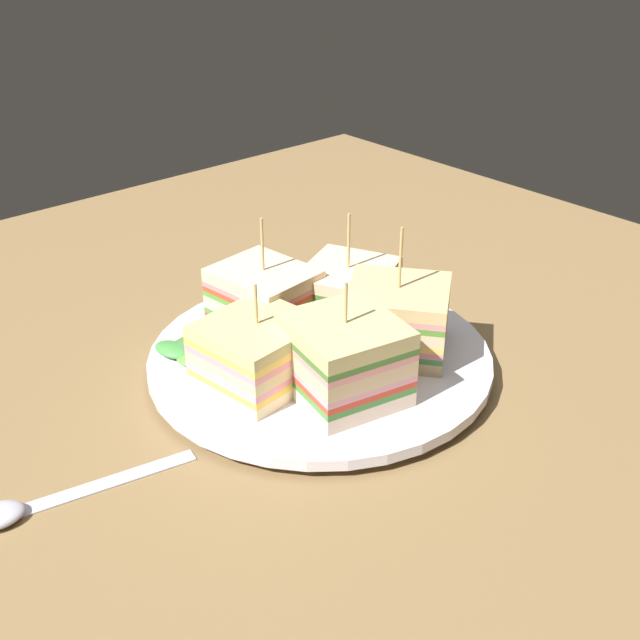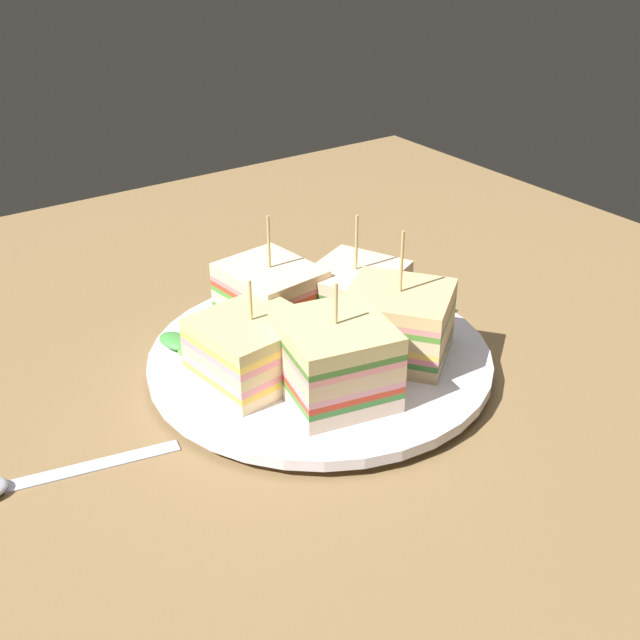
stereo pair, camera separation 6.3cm
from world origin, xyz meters
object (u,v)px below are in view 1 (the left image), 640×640
(sandwich_wedge_1, at_px, (261,354))
(sandwich_wedge_4, at_px, (347,294))
(sandwich_wedge_0, at_px, (265,300))
(sandwich_wedge_2, at_px, (344,359))
(chip_pile, at_px, (324,353))
(sandwich_wedge_3, at_px, (397,319))
(plate, at_px, (320,359))
(spoon, at_px, (30,504))

(sandwich_wedge_1, xyz_separation_m, sandwich_wedge_4, (0.03, -0.12, -0.00))
(sandwich_wedge_0, distance_m, sandwich_wedge_2, 0.12)
(sandwich_wedge_0, bearing_deg, chip_pile, -8.92)
(sandwich_wedge_2, distance_m, sandwich_wedge_3, 0.08)
(sandwich_wedge_1, relative_size, chip_pile, 1.37)
(sandwich_wedge_2, height_order, sandwich_wedge_4, sandwich_wedge_4)
(sandwich_wedge_2, distance_m, chip_pile, 0.05)
(plate, height_order, chip_pile, chip_pile)
(sandwich_wedge_3, bearing_deg, chip_pile, 34.80)
(sandwich_wedge_2, relative_size, chip_pile, 1.45)
(plate, distance_m, spoon, 0.25)
(spoon, bearing_deg, sandwich_wedge_0, -153.15)
(sandwich_wedge_1, height_order, sandwich_wedge_4, sandwich_wedge_4)
(sandwich_wedge_2, bearing_deg, plate, -12.85)
(plate, xyz_separation_m, sandwich_wedge_0, (0.06, 0.01, 0.03))
(plate, distance_m, sandwich_wedge_4, 0.07)
(chip_pile, distance_m, spoon, 0.24)
(sandwich_wedge_1, bearing_deg, sandwich_wedge_2, -63.13)
(spoon, bearing_deg, sandwich_wedge_2, 178.53)
(sandwich_wedge_0, height_order, chip_pile, sandwich_wedge_0)
(plate, relative_size, sandwich_wedge_2, 2.99)
(sandwich_wedge_3, height_order, chip_pile, sandwich_wedge_3)
(plate, bearing_deg, sandwich_wedge_2, 155.34)
(sandwich_wedge_2, relative_size, sandwich_wedge_4, 0.91)
(plate, xyz_separation_m, sandwich_wedge_3, (-0.04, -0.05, 0.03))
(sandwich_wedge_2, bearing_deg, chip_pile, -9.04)
(sandwich_wedge_1, bearing_deg, sandwich_wedge_3, -23.90)
(sandwich_wedge_0, relative_size, sandwich_wedge_1, 1.14)
(plate, distance_m, sandwich_wedge_0, 0.07)
(sandwich_wedge_3, bearing_deg, spoon, 46.07)
(sandwich_wedge_4, xyz_separation_m, chip_pile, (-0.04, 0.07, -0.01))
(sandwich_wedge_0, xyz_separation_m, chip_pile, (-0.08, 0.00, -0.02))
(sandwich_wedge_4, height_order, chip_pile, sandwich_wedge_4)
(sandwich_wedge_1, bearing_deg, sandwich_wedge_4, 7.23)
(sandwich_wedge_1, bearing_deg, chip_pile, -22.72)
(chip_pile, bearing_deg, sandwich_wedge_4, -56.33)
(plate, distance_m, sandwich_wedge_3, 0.07)
(sandwich_wedge_1, height_order, spoon, sandwich_wedge_1)
(sandwich_wedge_0, bearing_deg, sandwich_wedge_2, -15.41)
(plate, bearing_deg, sandwich_wedge_3, -126.15)
(sandwich_wedge_0, xyz_separation_m, sandwich_wedge_2, (-0.12, 0.02, 0.00))
(plate, bearing_deg, sandwich_wedge_0, 7.37)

